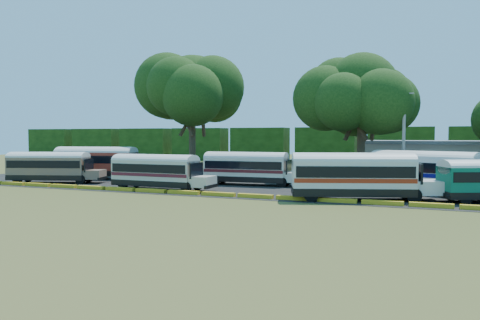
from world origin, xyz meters
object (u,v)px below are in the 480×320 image
at_px(bus_cream_west, 157,170).
at_px(tree_west, 192,90).
at_px(bus_red, 98,160).
at_px(bus_white_red, 355,173).
at_px(bus_beige, 51,165).

height_order(bus_cream_west, tree_west, tree_west).
distance_m(bus_red, bus_cream_west, 12.84).
bearing_deg(bus_cream_west, bus_white_red, -0.41).
height_order(bus_beige, bus_white_red, bus_white_red).
bearing_deg(bus_cream_west, bus_red, 151.81).
distance_m(bus_beige, bus_cream_west, 12.62).
relative_size(bus_beige, bus_cream_west, 1.03).
bearing_deg(bus_beige, tree_west, 46.85).
relative_size(bus_red, bus_cream_west, 1.16).
distance_m(bus_white_red, tree_west, 28.76).
bearing_deg(bus_red, bus_cream_west, -40.55).
bearing_deg(bus_beige, bus_cream_west, -21.90).
bearing_deg(bus_cream_west, bus_beige, 176.84).
xyz_separation_m(bus_cream_west, tree_west, (-5.29, 16.34, 8.43)).
distance_m(bus_red, bus_white_red, 28.62).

